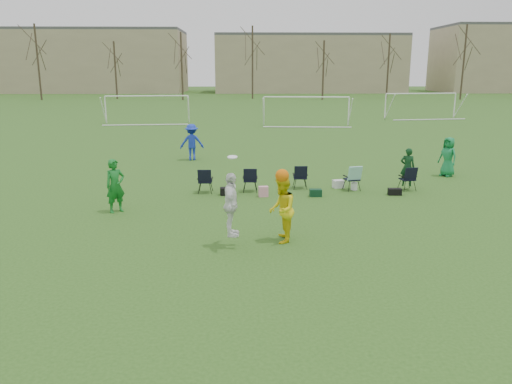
{
  "coord_description": "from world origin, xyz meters",
  "views": [
    {
      "loc": [
        -1.29,
        -11.24,
        4.74
      ],
      "look_at": [
        -0.98,
        2.88,
        1.25
      ],
      "focal_mm": 35.0,
      "sensor_mm": 36.0,
      "label": 1
    }
  ],
  "objects_px": {
    "fielder_green_near": "(115,186)",
    "fielder_green_far": "(448,157)",
    "goal_right": "(421,98)",
    "center_contest": "(263,207)",
    "goal_left": "(147,101)",
    "goal_mid": "(306,103)",
    "fielder_blue": "(192,142)"
  },
  "relations": [
    {
      "from": "goal_right",
      "to": "fielder_blue",
      "type": "bearing_deg",
      "value": -139.35
    },
    {
      "from": "fielder_green_near",
      "to": "fielder_green_far",
      "type": "bearing_deg",
      "value": -15.48
    },
    {
      "from": "fielder_green_near",
      "to": "goal_right",
      "type": "bearing_deg",
      "value": 18.72
    },
    {
      "from": "goal_left",
      "to": "goal_right",
      "type": "distance_m",
      "value": 26.31
    },
    {
      "from": "center_contest",
      "to": "goal_right",
      "type": "height_order",
      "value": "center_contest"
    },
    {
      "from": "fielder_blue",
      "to": "center_contest",
      "type": "relative_size",
      "value": 0.76
    },
    {
      "from": "goal_mid",
      "to": "center_contest",
      "type": "bearing_deg",
      "value": -95.08
    },
    {
      "from": "fielder_blue",
      "to": "goal_mid",
      "type": "bearing_deg",
      "value": -122.59
    },
    {
      "from": "center_contest",
      "to": "goal_right",
      "type": "xyz_separation_m",
      "value": [
        16.8,
        36.07,
        0.86
      ]
    },
    {
      "from": "goal_mid",
      "to": "goal_right",
      "type": "relative_size",
      "value": 1.01
    },
    {
      "from": "fielder_green_near",
      "to": "fielder_blue",
      "type": "bearing_deg",
      "value": 43.26
    },
    {
      "from": "fielder_green_far",
      "to": "center_contest",
      "type": "distance_m",
      "value": 12.41
    },
    {
      "from": "fielder_green_far",
      "to": "goal_left",
      "type": "height_order",
      "value": "goal_left"
    },
    {
      "from": "fielder_blue",
      "to": "goal_right",
      "type": "height_order",
      "value": "goal_right"
    },
    {
      "from": "fielder_green_near",
      "to": "goal_mid",
      "type": "distance_m",
      "value": 28.49
    },
    {
      "from": "goal_left",
      "to": "goal_mid",
      "type": "bearing_deg",
      "value": -13.13
    },
    {
      "from": "goal_mid",
      "to": "goal_right",
      "type": "distance_m",
      "value": 13.42
    },
    {
      "from": "center_contest",
      "to": "goal_right",
      "type": "relative_size",
      "value": 0.34
    },
    {
      "from": "fielder_green_far",
      "to": "goal_right",
      "type": "height_order",
      "value": "goal_right"
    },
    {
      "from": "fielder_blue",
      "to": "fielder_green_far",
      "type": "bearing_deg",
      "value": 153.12
    },
    {
      "from": "goal_right",
      "to": "fielder_green_far",
      "type": "bearing_deg",
      "value": -114.61
    },
    {
      "from": "fielder_blue",
      "to": "goal_mid",
      "type": "relative_size",
      "value": 0.26
    },
    {
      "from": "goal_left",
      "to": "center_contest",
      "type": "bearing_deg",
      "value": -79.0
    },
    {
      "from": "fielder_green_near",
      "to": "fielder_blue",
      "type": "relative_size",
      "value": 0.95
    },
    {
      "from": "fielder_green_far",
      "to": "goal_right",
      "type": "relative_size",
      "value": 0.24
    },
    {
      "from": "fielder_green_near",
      "to": "fielder_green_far",
      "type": "xyz_separation_m",
      "value": [
        13.55,
        5.57,
        -0.02
      ]
    },
    {
      "from": "goal_right",
      "to": "fielder_green_near",
      "type": "bearing_deg",
      "value": -131.47
    },
    {
      "from": "fielder_blue",
      "to": "goal_right",
      "type": "relative_size",
      "value": 0.26
    },
    {
      "from": "goal_right",
      "to": "center_contest",
      "type": "bearing_deg",
      "value": -122.98
    },
    {
      "from": "fielder_green_far",
      "to": "fielder_green_near",
      "type": "bearing_deg",
      "value": -100.07
    },
    {
      "from": "fielder_green_far",
      "to": "goal_mid",
      "type": "relative_size",
      "value": 0.24
    },
    {
      "from": "center_contest",
      "to": "goal_left",
      "type": "height_order",
      "value": "center_contest"
    }
  ]
}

